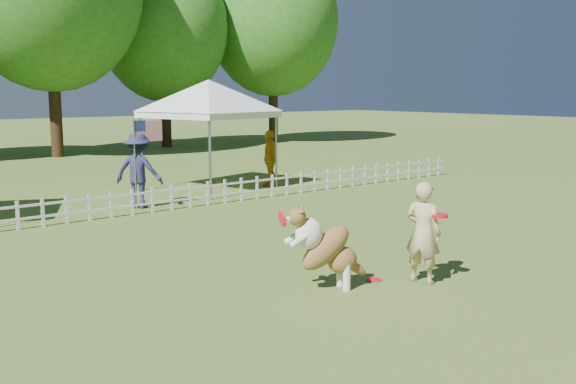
# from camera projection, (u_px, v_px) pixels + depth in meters

# --- Properties ---
(ground) EXTENTS (120.00, 120.00, 0.00)m
(ground) POSITION_uv_depth(u_px,v_px,m) (362.00, 285.00, 9.33)
(ground) COLOR #3F601E
(ground) RESTS_ON ground
(picket_fence) EXTENTS (22.00, 0.08, 0.60)m
(picket_fence) POSITION_uv_depth(u_px,v_px,m) (143.00, 201.00, 14.66)
(picket_fence) COLOR silver
(picket_fence) RESTS_ON ground
(handler) EXTENTS (0.48, 0.62, 1.50)m
(handler) POSITION_uv_depth(u_px,v_px,m) (423.00, 232.00, 9.34)
(handler) COLOR tan
(handler) RESTS_ON ground
(dog) EXTENTS (1.26, 0.75, 1.23)m
(dog) POSITION_uv_depth(u_px,v_px,m) (327.00, 248.00, 8.98)
(dog) COLOR brown
(dog) RESTS_ON ground
(frisbee_on_turf) EXTENTS (0.27, 0.27, 0.02)m
(frisbee_on_turf) POSITION_uv_depth(u_px,v_px,m) (374.00, 280.00, 9.55)
(frisbee_on_turf) COLOR red
(frisbee_on_turf) RESTS_ON ground
(canopy_tent_right) EXTENTS (3.53, 3.53, 3.03)m
(canopy_tent_right) POSITION_uv_depth(u_px,v_px,m) (209.00, 136.00, 18.22)
(canopy_tent_right) COLOR white
(canopy_tent_right) RESTS_ON ground
(flag_pole) EXTENTS (0.83, 0.16, 2.15)m
(flag_pole) POSITION_uv_depth(u_px,v_px,m) (135.00, 165.00, 15.09)
(flag_pole) COLOR gray
(flag_pole) RESTS_ON ground
(spectator_b) EXTENTS (1.27, 1.33, 1.81)m
(spectator_b) POSITION_uv_depth(u_px,v_px,m) (139.00, 170.00, 15.33)
(spectator_b) COLOR #212448
(spectator_b) RESTS_ON ground
(spectator_c) EXTENTS (1.02, 0.91, 1.66)m
(spectator_c) POSITION_uv_depth(u_px,v_px,m) (270.00, 158.00, 18.83)
(spectator_c) COLOR orange
(spectator_c) RESTS_ON ground
(tree_center_right) EXTENTS (7.60, 7.60, 12.60)m
(tree_center_right) POSITION_uv_depth(u_px,v_px,m) (49.00, 4.00, 26.33)
(tree_center_right) COLOR #2A5C1A
(tree_center_right) RESTS_ON ground
(tree_right) EXTENTS (6.20, 6.20, 10.40)m
(tree_right) POSITION_uv_depth(u_px,v_px,m) (164.00, 41.00, 31.38)
(tree_right) COLOR #2A5C1A
(tree_right) RESTS_ON ground
(tree_far_right) EXTENTS (7.00, 7.00, 11.40)m
(tree_far_right) POSITION_uv_depth(u_px,v_px,m) (273.00, 36.00, 34.26)
(tree_far_right) COLOR #2A5C1A
(tree_far_right) RESTS_ON ground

